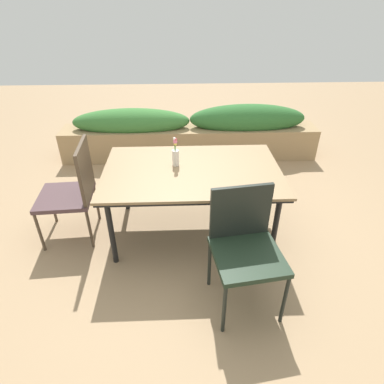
# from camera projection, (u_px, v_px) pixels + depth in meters

# --- Properties ---
(ground_plane) EXTENTS (12.00, 12.00, 0.00)m
(ground_plane) POSITION_uv_depth(u_px,v_px,m) (195.00, 233.00, 3.29)
(ground_plane) COLOR #9E7F5B
(dining_table) EXTENTS (1.61, 1.03, 0.71)m
(dining_table) POSITION_uv_depth(u_px,v_px,m) (192.00, 174.00, 2.98)
(dining_table) COLOR #8C704C
(dining_table) RESTS_ON ground
(chair_end_left) EXTENTS (0.52, 0.52, 0.96)m
(chair_end_left) POSITION_uv_depth(u_px,v_px,m) (73.00, 188.00, 3.01)
(chair_end_left) COLOR #4A3337
(chair_end_left) RESTS_ON ground
(chair_near_right) EXTENTS (0.55, 0.55, 0.94)m
(chair_near_right) POSITION_uv_depth(u_px,v_px,m) (245.00, 242.00, 2.35)
(chair_near_right) COLOR #1D2D1E
(chair_near_right) RESTS_ON ground
(flower_vase) EXTENTS (0.06, 0.06, 0.28)m
(flower_vase) POSITION_uv_depth(u_px,v_px,m) (176.00, 154.00, 2.96)
(flower_vase) COLOR silver
(flower_vase) RESTS_ON dining_table
(planter_box) EXTENTS (3.58, 0.46, 0.76)m
(planter_box) POSITION_uv_depth(u_px,v_px,m) (191.00, 133.00, 4.60)
(planter_box) COLOR #9E7F56
(planter_box) RESTS_ON ground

